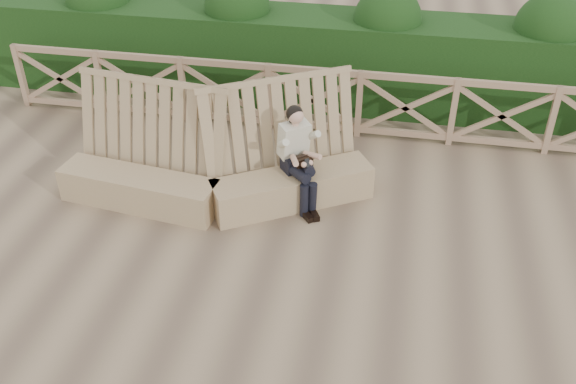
# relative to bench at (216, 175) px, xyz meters

# --- Properties ---
(ground) EXTENTS (60.00, 60.00, 0.00)m
(ground) POSITION_rel_bench_xyz_m (0.97, -1.33, -0.40)
(ground) COLOR brown
(ground) RESTS_ON ground
(bench) EXTENTS (4.15, 1.79, 1.60)m
(bench) POSITION_rel_bench_xyz_m (0.00, 0.00, 0.00)
(bench) COLOR #987C56
(bench) RESTS_ON ground
(woman) EXTENTS (0.69, 0.82, 1.38)m
(woman) POSITION_rel_bench_xyz_m (1.08, 0.19, 0.35)
(woman) COLOR black
(woman) RESTS_ON ground
(guardrail) EXTENTS (10.10, 0.09, 1.10)m
(guardrail) POSITION_rel_bench_xyz_m (0.97, 2.17, 0.15)
(guardrail) COLOR #917154
(guardrail) RESTS_ON ground
(hedge) EXTENTS (12.00, 1.20, 1.50)m
(hedge) POSITION_rel_bench_xyz_m (0.97, 3.37, 0.35)
(hedge) COLOR black
(hedge) RESTS_ON ground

